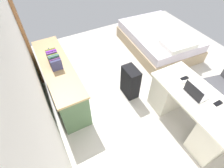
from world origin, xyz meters
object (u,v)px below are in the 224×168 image
laptop (195,93)px  cell_phone_by_mouse (184,78)px  office_chair (221,88)px  suitcase_black (130,82)px  figurine_small (49,50)px  desk (191,110)px  bed (158,40)px  computer_mouse (184,82)px  credenza (61,81)px  cell_phone_near_laptop (218,103)px

laptop → cell_phone_by_mouse: size_ratio=2.29×
office_chair → cell_phone_by_mouse: bearing=67.3°
suitcase_black → figurine_small: 1.58m
desk → bed: (1.99, -0.95, -0.13)m
computer_mouse → cell_phone_by_mouse: 0.10m
credenza → cell_phone_near_laptop: 2.56m
laptop → computer_mouse: bearing=-9.6°
bed → figurine_small: (0.01, 2.58, 0.56)m
desk → suitcase_black: desk is taller
office_chair → computer_mouse: bearing=73.5°
computer_mouse → laptop: bearing=171.0°
computer_mouse → cell_phone_near_laptop: size_ratio=0.74×
office_chair → computer_mouse: 0.86m
office_chair → cell_phone_by_mouse: 0.80m
suitcase_black → computer_mouse: (-0.72, -0.49, 0.42)m
suitcase_black → credenza: bearing=63.7°
office_chair → bed: (1.91, -0.18, -0.18)m
laptop → computer_mouse: size_ratio=3.12×
desk → office_chair: office_chair is taller
suitcase_black → figurine_small: figurine_small is taller
cell_phone_by_mouse → computer_mouse: bearing=129.0°
desk → cell_phone_by_mouse: 0.52m
computer_mouse → bed: bearing=-28.9°
desk → cell_phone_near_laptop: cell_phone_near_laptop is taller
cell_phone_near_laptop → figurine_small: 2.84m
laptop → cell_phone_by_mouse: laptop is taller
laptop → cell_phone_by_mouse: bearing=-20.9°
suitcase_black → office_chair: bearing=-126.6°
credenza → laptop: 2.25m
bed → cell_phone_by_mouse: size_ratio=14.67×
computer_mouse → suitcase_black: bearing=34.7°
credenza → cell_phone_near_laptop: credenza is taller
computer_mouse → cell_phone_by_mouse: (0.06, -0.08, -0.01)m
bed → suitcase_black: (-0.96, 1.43, 0.07)m
suitcase_black → laptop: (-0.97, -0.44, 0.46)m
bed → cell_phone_near_laptop: cell_phone_near_laptop is taller
cell_phone_near_laptop → computer_mouse: bearing=15.2°
desk → computer_mouse: bearing=0.7°
suitcase_black → cell_phone_near_laptop: size_ratio=4.60×
cell_phone_near_laptop → cell_phone_by_mouse: (0.59, 0.06, 0.00)m
office_chair → computer_mouse: (0.23, 0.76, 0.32)m
bed → laptop: bearing=152.9°
computer_mouse → figurine_small: (1.69, 1.63, 0.07)m
bed → computer_mouse: (-1.68, 0.95, 0.49)m
figurine_small → computer_mouse: bearing=-135.9°
office_chair → computer_mouse: size_ratio=9.40×
bed → cell_phone_by_mouse: (-1.62, 0.87, 0.48)m
cell_phone_near_laptop → cell_phone_by_mouse: 0.59m
cell_phone_near_laptop → credenza: bearing=44.5°
laptop → cell_phone_near_laptop: bearing=-145.6°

